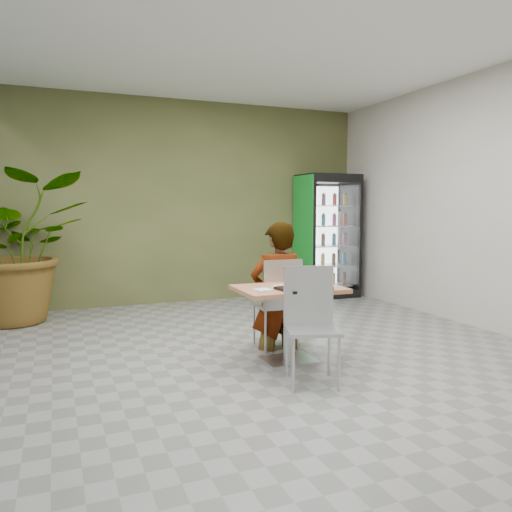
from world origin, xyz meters
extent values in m
plane|color=gray|center=(0.00, 0.00, 0.00)|extent=(7.00, 7.00, 0.00)
cube|color=#BF7651|center=(0.15, -0.02, 0.73)|extent=(1.01, 0.71, 0.04)
cylinder|color=#ADB0B2|center=(0.15, -0.02, 0.36)|extent=(0.10, 0.10, 0.71)
cube|color=#ADB0B2|center=(0.15, -0.02, 0.02)|extent=(0.50, 0.40, 0.04)
cube|color=#ADB0B2|center=(0.27, 0.54, 0.46)|extent=(0.45, 0.45, 0.03)
cube|color=#ADB0B2|center=(0.26, 0.34, 0.72)|extent=(0.43, 0.05, 0.51)
cylinder|color=#ADB0B2|center=(0.46, 0.72, 0.23)|extent=(0.02, 0.02, 0.46)
cylinder|color=#ADB0B2|center=(0.09, 0.74, 0.23)|extent=(0.02, 0.02, 0.46)
cylinder|color=#ADB0B2|center=(0.44, 0.35, 0.23)|extent=(0.02, 0.02, 0.46)
cylinder|color=#ADB0B2|center=(0.07, 0.37, 0.23)|extent=(0.02, 0.02, 0.46)
cube|color=#ADB0B2|center=(0.08, -0.63, 0.47)|extent=(0.56, 0.56, 0.03)
cube|color=#ADB0B2|center=(0.15, -0.43, 0.74)|extent=(0.43, 0.17, 0.53)
cylinder|color=#ADB0B2|center=(-0.16, -0.75, 0.24)|extent=(0.03, 0.03, 0.47)
cylinder|color=#ADB0B2|center=(0.20, -0.87, 0.24)|extent=(0.03, 0.03, 0.47)
cylinder|color=#ADB0B2|center=(-0.04, -0.39, 0.24)|extent=(0.03, 0.03, 0.47)
cylinder|color=#ADB0B2|center=(0.32, -0.51, 0.24)|extent=(0.03, 0.03, 0.47)
imported|color=black|center=(0.27, 0.49, 0.53)|extent=(0.63, 0.43, 1.67)
cylinder|color=white|center=(0.12, -0.02, 0.76)|extent=(0.25, 0.25, 0.01)
cylinder|color=white|center=(0.39, -0.01, 0.84)|extent=(0.10, 0.10, 0.17)
cylinder|color=red|center=(0.39, -0.01, 0.83)|extent=(0.10, 0.10, 0.10)
cylinder|color=white|center=(0.39, -0.01, 0.93)|extent=(0.10, 0.10, 0.01)
cube|color=white|center=(-0.18, -0.15, 0.76)|extent=(0.16, 0.16, 0.02)
cube|color=black|center=(0.21, -0.22, 0.76)|extent=(0.50, 0.40, 0.03)
cube|color=black|center=(2.38, 3.10, 1.03)|extent=(0.93, 0.72, 2.07)
cube|color=green|center=(1.91, 3.10, 1.03)|extent=(0.01, 0.71, 2.03)
cube|color=silver|center=(2.38, 2.74, 1.05)|extent=(0.74, 0.01, 1.65)
imported|color=#325B24|center=(-2.40, 2.92, 0.99)|extent=(2.03, 1.84, 1.98)
camera|label=1|loc=(-1.93, -4.32, 1.51)|focal=35.00mm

